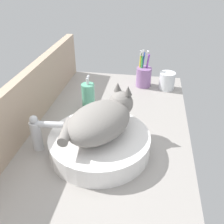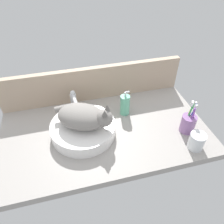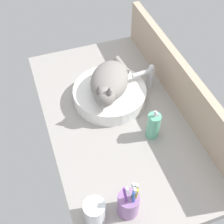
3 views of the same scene
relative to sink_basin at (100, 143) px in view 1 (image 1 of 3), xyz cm
name	(u,v)px [view 1 (image 1 of 3)]	position (x,y,z in cm)	size (l,w,h in cm)	color
ground_plane	(106,135)	(11.82, -0.01, -5.38)	(112.14, 63.85, 4.00)	#9E9993
backsplash_panel	(29,100)	(11.82, 30.11, 7.58)	(112.14, 3.60, 21.91)	tan
sink_basin	(100,143)	(0.00, 0.00, 0.00)	(34.35, 34.35, 6.75)	white
cat	(102,119)	(1.23, -0.59, 9.14)	(30.10, 26.96, 14.00)	gray
faucet	(39,132)	(-1.94, 20.55, 3.93)	(3.84, 11.86, 13.60)	silver
soap_dispenser	(88,97)	(26.33, 10.35, 2.98)	(5.58, 5.58, 15.76)	#60B793
toothbrush_cup	(144,76)	(54.88, -11.88, 2.09)	(7.76, 7.76, 18.70)	#996BA8
water_glass	(167,82)	(53.11, -23.81, 0.56)	(7.88, 7.88, 8.83)	white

